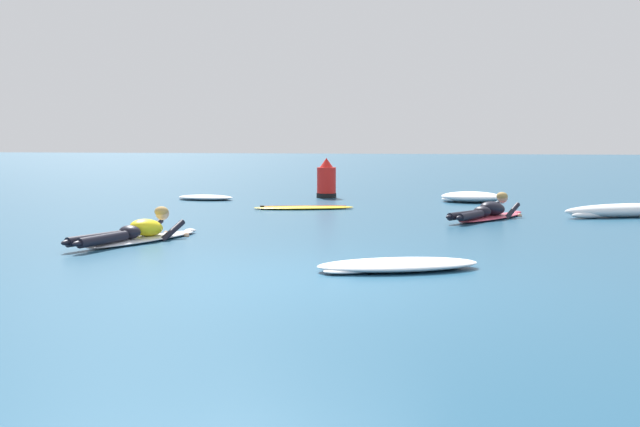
{
  "coord_description": "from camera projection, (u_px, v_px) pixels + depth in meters",
  "views": [
    {
      "loc": [
        1.8,
        -8.24,
        1.53
      ],
      "look_at": [
        -0.84,
        4.95,
        0.24
      ],
      "focal_mm": 44.03,
      "sensor_mm": 36.0,
      "label": 1
    }
  ],
  "objects": [
    {
      "name": "whitewater_back",
      "position": [
        206.0,
        198.0,
        19.55
      ],
      "size": [
        1.45,
        0.83,
        0.13
      ],
      "color": "white",
      "rests_on": "ground"
    },
    {
      "name": "whitewater_mid_left",
      "position": [
        472.0,
        197.0,
        18.93
      ],
      "size": [
        1.62,
        1.35,
        0.25
      ],
      "color": "white",
      "rests_on": "ground"
    },
    {
      "name": "whitewater_mid_right",
      "position": [
        398.0,
        265.0,
        9.13
      ],
      "size": [
        2.06,
        1.41,
        0.13
      ],
      "color": "white",
      "rests_on": "ground"
    },
    {
      "name": "drifting_surfboard",
      "position": [
        303.0,
        207.0,
        17.02
      ],
      "size": [
        2.25,
        1.18,
        0.16
      ],
      "color": "yellow",
      "rests_on": "ground"
    },
    {
      "name": "ground_plane",
      "position": [
        397.0,
        204.0,
        18.31
      ],
      "size": [
        120.0,
        120.0,
        0.0
      ],
      "primitive_type": "plane",
      "color": "navy"
    },
    {
      "name": "surfer_far",
      "position": [
        489.0,
        212.0,
        14.84
      ],
      "size": [
        1.6,
        2.53,
        0.54
      ],
      "color": "#E54C66",
      "rests_on": "ground"
    },
    {
      "name": "whitewater_front",
      "position": [
        629.0,
        211.0,
        15.31
      ],
      "size": [
        2.75,
        1.63,
        0.27
      ],
      "color": "white",
      "rests_on": "ground"
    },
    {
      "name": "surfer_near",
      "position": [
        139.0,
        233.0,
        11.59
      ],
      "size": [
        1.16,
        2.69,
        0.53
      ],
      "color": "silver",
      "rests_on": "ground"
    },
    {
      "name": "channel_marker_buoy",
      "position": [
        326.0,
        182.0,
        20.26
      ],
      "size": [
        0.52,
        0.52,
        1.03
      ],
      "color": "red",
      "rests_on": "ground"
    }
  ]
}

